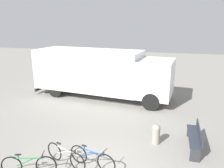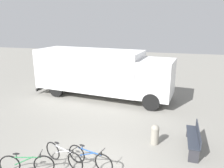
# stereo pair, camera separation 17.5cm
# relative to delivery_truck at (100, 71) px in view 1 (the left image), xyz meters

# --- Properties ---
(delivery_truck) EXTENTS (9.01, 3.59, 2.99)m
(delivery_truck) POSITION_rel_delivery_truck_xyz_m (0.00, 0.00, 0.00)
(delivery_truck) COLOR white
(delivery_truck) RESTS_ON ground
(park_bench) EXTENTS (0.44, 1.89, 0.86)m
(park_bench) POSITION_rel_delivery_truck_xyz_m (5.29, -5.01, -1.17)
(park_bench) COLOR #282D38
(park_bench) RESTS_ON ground
(bicycle_near) EXTENTS (1.70, 0.59, 0.76)m
(bicycle_near) POSITION_rel_delivery_truck_xyz_m (0.07, -7.89, -1.32)
(bicycle_near) COLOR black
(bicycle_near) RESTS_ON ground
(bicycle_middle) EXTENTS (1.66, 0.69, 0.76)m
(bicycle_middle) POSITION_rel_delivery_truck_xyz_m (0.97, -7.16, -1.32)
(bicycle_middle) COLOR black
(bicycle_middle) RESTS_ON ground
(bicycle_far) EXTENTS (1.71, 0.56, 0.76)m
(bicycle_far) POSITION_rel_delivery_truck_xyz_m (1.87, -7.06, -1.32)
(bicycle_far) COLOR black
(bicycle_far) RESTS_ON ground
(bollard_near_bench) EXTENTS (0.32, 0.32, 0.81)m
(bollard_near_bench) POSITION_rel_delivery_truck_xyz_m (3.83, -5.01, -1.23)
(bollard_near_bench) COLOR gray
(bollard_near_bench) RESTS_ON ground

